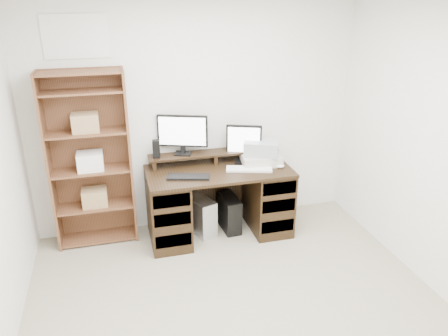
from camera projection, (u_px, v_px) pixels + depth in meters
name	position (u px, v px, depth m)	size (l,w,h in m)	color
room	(258.00, 194.00, 2.84)	(3.54, 4.04, 2.54)	#9E957B
desk	(219.00, 200.00, 4.67)	(1.50, 0.70, 0.75)	black
riser_shelf	(214.00, 154.00, 4.69)	(1.40, 0.22, 0.12)	black
monitor_wide	(183.00, 132.00, 4.54)	(0.51, 0.22, 0.42)	black
monitor_small	(244.00, 142.00, 4.65)	(0.36, 0.20, 0.41)	black
speaker	(156.00, 149.00, 4.49)	(0.07, 0.07, 0.18)	black
keyboard_black	(188.00, 177.00, 4.33)	(0.42, 0.14, 0.02)	black
keyboard_white	(249.00, 169.00, 4.52)	(0.47, 0.14, 0.02)	white
mouse	(280.00, 166.00, 4.57)	(0.09, 0.06, 0.04)	silver
printer	(261.00, 159.00, 4.67)	(0.41, 0.31, 0.10)	beige
basket	(261.00, 148.00, 4.62)	(0.35, 0.25, 0.15)	#979CA1
tower_silver	(200.00, 215.00, 4.75)	(0.18, 0.41, 0.41)	silver
tower_black	(229.00, 213.00, 4.82)	(0.19, 0.40, 0.39)	black
bookshelf	(90.00, 159.00, 4.36)	(0.80, 0.30, 1.80)	brown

